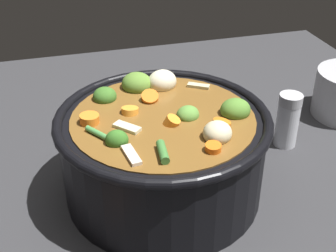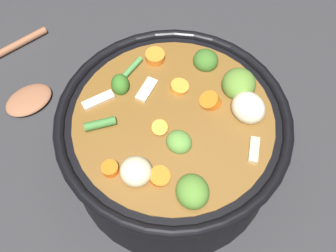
# 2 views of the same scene
# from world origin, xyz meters

# --- Properties ---
(ground_plane) EXTENTS (1.10, 1.10, 0.00)m
(ground_plane) POSITION_xyz_m (0.00, 0.00, 0.00)
(ground_plane) COLOR #2D2D30
(cooking_pot) EXTENTS (0.29, 0.29, 0.15)m
(cooking_pot) POSITION_xyz_m (0.00, 0.00, 0.07)
(cooking_pot) COLOR black
(cooking_pot) RESTS_ON ground_plane
(wooden_spoon) EXTENTS (0.18, 0.19, 0.01)m
(wooden_spoon) POSITION_xyz_m (-0.22, -0.18, 0.01)
(wooden_spoon) COLOR #935B3E
(wooden_spoon) RESTS_ON ground_plane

